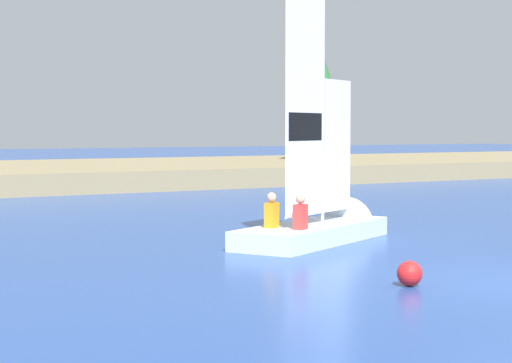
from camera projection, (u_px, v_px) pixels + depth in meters
shore_bank at (2, 176)px, 39.39m from camera, size 80.00×14.97×0.82m
shoreline_tree_centre at (314, 62)px, 46.45m from camera, size 2.21×2.21×6.90m
sailboat at (331, 220)px, 20.20m from camera, size 5.17×3.56×6.18m
channel_buoy at (410, 274)px, 14.05m from camera, size 0.40×0.40×0.40m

